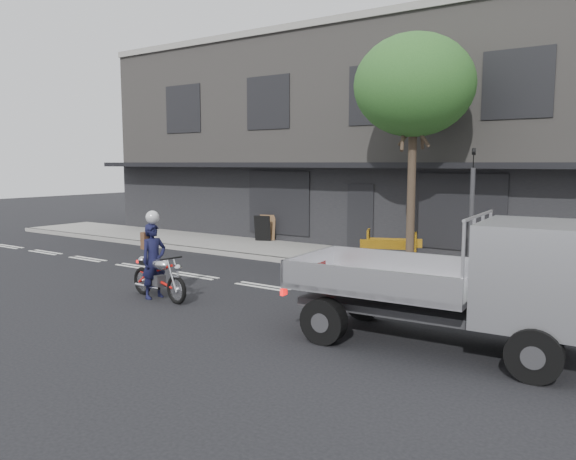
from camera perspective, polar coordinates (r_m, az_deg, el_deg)
The scene contains 11 objects.
ground at distance 14.35m, azimuth -2.57°, elevation -5.75°, with size 80.00×80.00×0.00m, color black.
sidewalk at distance 18.23m, azimuth 6.42°, elevation -2.84°, with size 32.00×3.20×0.15m, color gray.
kerb at distance 16.86m, azimuth 3.83°, elevation -3.61°, with size 32.00×0.20×0.15m, color gray.
building_main at distance 24.01m, azimuth 14.13°, elevation 8.72°, with size 26.00×10.00×8.00m, color slate.
street_tree at distance 16.72m, azimuth 12.68°, elevation 14.07°, with size 3.40×3.40×6.74m.
traffic_light_pole at distance 15.18m, azimuth 18.12°, elevation 0.92°, with size 0.12×0.12×3.50m.
motorcycle at distance 13.31m, azimuth -13.00°, elevation -4.57°, with size 2.02×0.59×1.04m.
rider at distance 13.36m, azimuth -13.48°, elevation -3.07°, with size 0.64×0.42×1.75m, color black.
flatbed_ute at distance 9.63m, azimuth 21.60°, elevation -4.45°, with size 5.13×2.37×2.32m.
construction_barrier at distance 17.34m, azimuth 10.10°, elevation -1.58°, with size 1.68×0.67×0.94m, color #F6A20C, non-canonical shape.
sandwich_board at distance 21.42m, azimuth -2.61°, elevation 0.18°, with size 0.62×0.41×0.99m, color black, non-canonical shape.
Camera 1 is at (8.49, -11.14, 3.13)m, focal length 35.00 mm.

